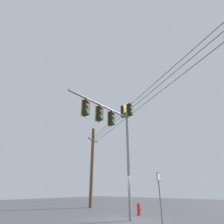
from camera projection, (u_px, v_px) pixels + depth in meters
name	position (u px, v px, depth m)	size (l,w,h in m)	color
ground_plane	(126.00, 220.00, 10.94)	(60.00, 60.00, 0.00)	#47474C
signal_mast_assembly	(116.00, 126.00, 11.97)	(5.46, 0.96, 7.56)	gray
utility_pole_wooden	(92.00, 164.00, 19.96)	(2.12, 0.70, 8.26)	brown
route_sign_primary	(160.00, 191.00, 10.06)	(0.35, 0.12, 2.62)	slate
fire_hydrant	(139.00, 209.00, 13.09)	(0.29, 0.25, 0.81)	red
overhead_wire_span	(132.00, 108.00, 12.65)	(9.42, 17.10, 0.83)	black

